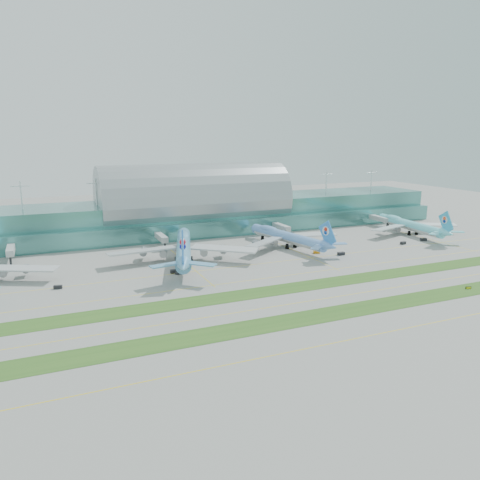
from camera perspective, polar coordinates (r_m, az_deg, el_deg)
name	(u,v)px	position (r m, az deg, el deg)	size (l,w,h in m)	color
ground	(294,289)	(189.65, 6.62, -6.00)	(700.00, 700.00, 0.00)	gray
terminal	(195,209)	(301.76, -5.56, 3.79)	(340.00, 69.10, 36.00)	#3D7A75
grass_strip_near	(334,313)	(167.47, 11.43, -8.73)	(420.00, 12.00, 0.08)	#2D591E
grass_strip_far	(292,288)	(191.28, 6.32, -5.82)	(420.00, 12.00, 0.08)	#2D591E
taxiline_a	(372,335)	(152.83, 15.76, -11.12)	(420.00, 0.35, 0.01)	yellow
taxiline_b	(313,300)	(178.36, 8.87, -7.29)	(420.00, 0.35, 0.01)	yellow
taxiline_c	(274,277)	(204.65, 4.11, -4.54)	(420.00, 0.35, 0.01)	yellow
taxiline_d	(252,265)	(223.59, 1.52, -3.02)	(420.00, 0.35, 0.01)	yellow
airliner_b	(184,247)	(230.28, -6.90, -0.84)	(70.09, 81.21, 22.85)	#5B9EC9
airliner_c	(286,236)	(258.87, 5.68, 0.46)	(61.22, 70.37, 19.49)	#659ADF
airliner_d	(409,224)	(310.87, 19.93, 1.79)	(61.45, 69.99, 19.25)	#6BDFEC
gse_b	(58,287)	(202.80, -21.32, -5.37)	(3.26, 1.63, 1.35)	black
gse_c	(179,273)	(210.01, -7.51, -3.99)	(2.87, 1.62, 1.25)	black
gse_d	(175,271)	(212.06, -7.94, -3.80)	(4.05, 2.03, 1.58)	black
gse_e	(317,252)	(248.01, 9.33, -1.44)	(3.35, 1.80, 1.47)	orange
gse_f	(341,254)	(246.82, 12.22, -1.63)	(3.66, 1.87, 1.50)	black
gse_g	(403,243)	(280.71, 19.26, -0.33)	(3.39, 1.91, 1.54)	black
gse_h	(423,240)	(293.51, 21.46, 0.05)	(3.42, 2.02, 1.68)	black
taxiway_sign_east	(468,288)	(210.01, 26.08, -5.25)	(2.37, 0.88, 1.01)	black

